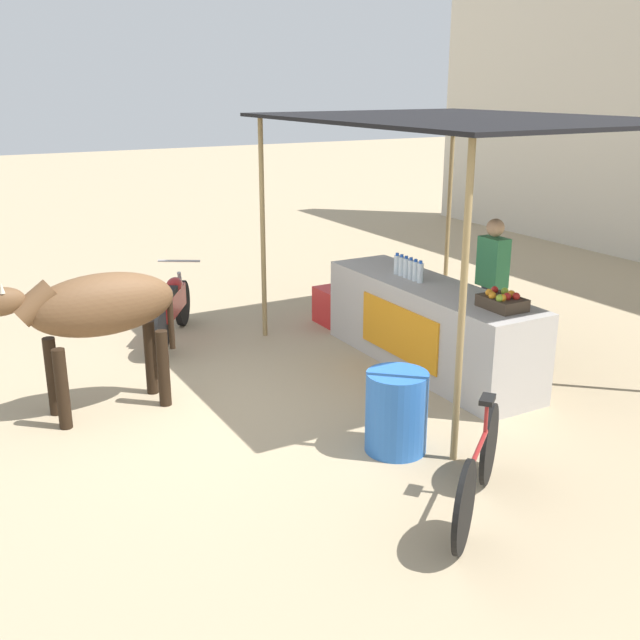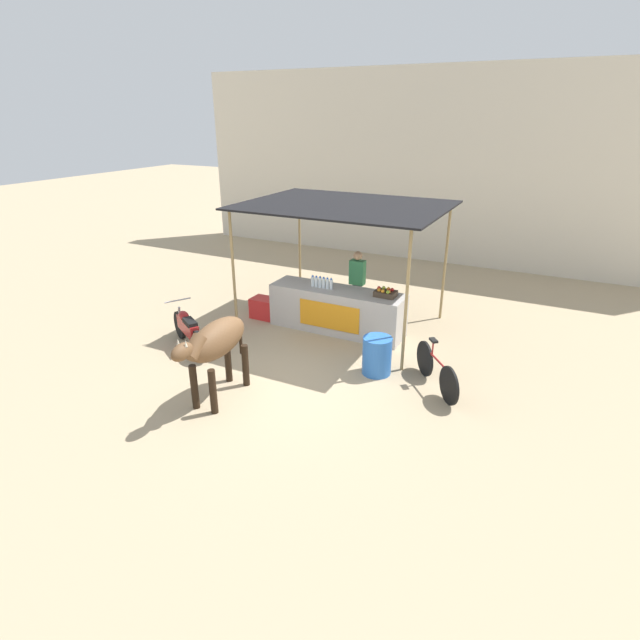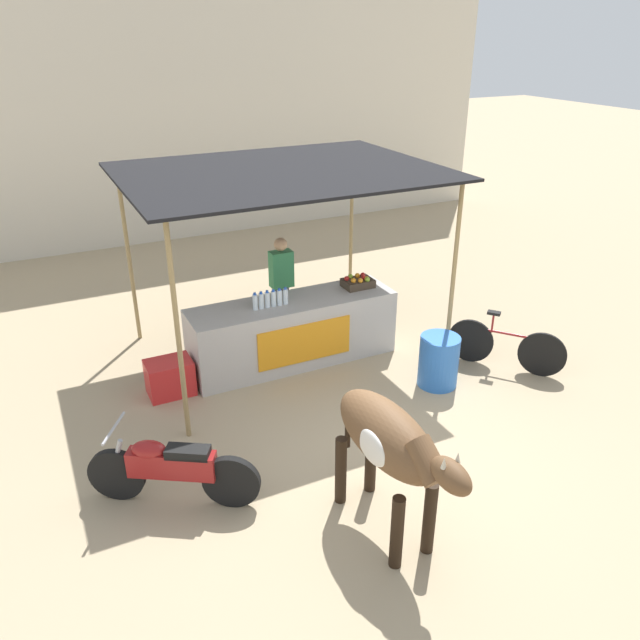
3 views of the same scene
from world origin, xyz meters
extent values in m
plane|color=tan|center=(0.00, 0.00, 0.00)|extent=(60.00, 60.00, 0.00)
cube|color=beige|center=(0.00, 8.92, 2.91)|extent=(16.00, 0.50, 5.82)
cube|color=#B2ADA8|center=(0.00, 2.20, 0.48)|extent=(3.00, 0.80, 0.96)
cube|color=orange|center=(0.00, 1.79, 0.48)|extent=(1.40, 0.02, 0.58)
cube|color=black|center=(0.00, 2.50, 2.72)|extent=(4.20, 3.20, 0.04)
cylinder|color=#997F51|center=(-1.89, 1.06, 1.36)|extent=(0.06, 0.06, 2.72)
cylinder|color=#997F51|center=(1.89, 1.06, 1.36)|extent=(0.06, 0.06, 2.72)
cylinder|color=#997F51|center=(-1.89, 3.94, 1.36)|extent=(0.06, 0.06, 2.72)
cylinder|color=#997F51|center=(1.89, 3.94, 1.36)|extent=(0.06, 0.06, 2.72)
cylinder|color=silver|center=(-0.57, 2.15, 1.07)|extent=(0.07, 0.07, 0.22)
cylinder|color=blue|center=(-0.57, 2.15, 1.19)|extent=(0.04, 0.04, 0.03)
cylinder|color=silver|center=(-0.48, 2.15, 1.07)|extent=(0.07, 0.07, 0.22)
cylinder|color=blue|center=(-0.48, 2.15, 1.19)|extent=(0.04, 0.04, 0.03)
cylinder|color=silver|center=(-0.39, 2.15, 1.07)|extent=(0.07, 0.07, 0.22)
cylinder|color=blue|center=(-0.39, 2.15, 1.19)|extent=(0.04, 0.04, 0.03)
cylinder|color=silver|center=(-0.30, 2.15, 1.07)|extent=(0.07, 0.07, 0.22)
cylinder|color=blue|center=(-0.30, 2.15, 1.19)|extent=(0.04, 0.04, 0.03)
cylinder|color=silver|center=(-0.21, 2.15, 1.07)|extent=(0.07, 0.07, 0.22)
cylinder|color=blue|center=(-0.21, 2.15, 1.19)|extent=(0.04, 0.04, 0.03)
cylinder|color=silver|center=(-0.12, 2.15, 1.07)|extent=(0.07, 0.07, 0.22)
cylinder|color=blue|center=(-0.12, 2.15, 1.19)|extent=(0.04, 0.04, 0.03)
cube|color=#3F3326|center=(1.08, 2.25, 1.02)|extent=(0.44, 0.32, 0.12)
sphere|color=orange|center=(1.18, 2.16, 1.11)|extent=(0.08, 0.08, 0.08)
sphere|color=orange|center=(0.97, 2.18, 1.11)|extent=(0.08, 0.08, 0.08)
sphere|color=#B21E19|center=(1.20, 2.31, 1.11)|extent=(0.08, 0.08, 0.08)
sphere|color=#8CB22D|center=(1.17, 2.13, 1.11)|extent=(0.08, 0.08, 0.08)
sphere|color=orange|center=(1.12, 2.33, 1.11)|extent=(0.08, 0.08, 0.08)
sphere|color=#8CB22D|center=(1.01, 2.34, 1.11)|extent=(0.08, 0.08, 0.08)
sphere|color=#B21E19|center=(1.17, 2.23, 1.11)|extent=(0.08, 0.08, 0.08)
sphere|color=orange|center=(1.06, 2.13, 1.11)|extent=(0.08, 0.08, 0.08)
sphere|color=#B21E19|center=(0.92, 2.29, 1.11)|extent=(0.08, 0.08, 0.08)
cylinder|color=#383842|center=(0.15, 2.95, 0.44)|extent=(0.22, 0.22, 0.88)
cube|color=#337F4C|center=(0.15, 2.95, 1.16)|extent=(0.34, 0.20, 0.56)
sphere|color=tan|center=(0.15, 2.95, 1.55)|extent=(0.20, 0.20, 0.20)
cube|color=red|center=(-1.84, 2.10, 0.24)|extent=(0.60, 0.44, 0.48)
cylinder|color=blue|center=(1.51, 0.72, 0.36)|extent=(0.54, 0.54, 0.72)
ellipsoid|color=brown|center=(-0.57, -1.23, 1.08)|extent=(0.59, 1.43, 0.60)
cylinder|color=black|center=(-0.36, -1.71, 0.39)|extent=(0.12, 0.12, 0.78)
cylinder|color=black|center=(-0.72, -1.73, 0.39)|extent=(0.12, 0.12, 0.78)
cylinder|color=black|center=(-0.41, -0.74, 0.39)|extent=(0.12, 0.12, 0.78)
cylinder|color=black|center=(-0.78, -0.75, 0.39)|extent=(0.12, 0.12, 0.78)
cylinder|color=brown|center=(-0.54, -1.83, 1.19)|extent=(0.26, 0.46, 0.41)
ellipsoid|color=brown|center=(-0.52, -2.13, 1.25)|extent=(0.24, 0.45, 0.26)
cone|color=beige|center=(-0.45, -2.10, 1.39)|extent=(0.05, 0.05, 0.10)
cone|color=beige|center=(-0.59, -2.11, 1.39)|extent=(0.05, 0.05, 0.10)
cylinder|color=black|center=(-0.60, -0.57, 0.81)|extent=(0.06, 0.06, 0.60)
ellipsoid|color=silver|center=(-0.78, -1.35, 1.08)|extent=(0.12, 0.44, 0.32)
cylinder|color=black|center=(-2.83, 0.30, 0.30)|extent=(0.55, 0.38, 0.60)
cylinder|color=black|center=(-1.80, -0.33, 0.30)|extent=(0.55, 0.38, 0.60)
cube|color=maroon|center=(-2.32, -0.01, 0.48)|extent=(0.86, 0.62, 0.28)
ellipsoid|color=maroon|center=(-2.50, 0.10, 0.64)|extent=(0.41, 0.36, 0.20)
cube|color=black|center=(-2.16, -0.11, 0.64)|extent=(0.47, 0.38, 0.10)
cylinder|color=#99999E|center=(-2.79, 0.27, 0.88)|extent=(0.31, 0.48, 0.03)
cylinder|color=#99999E|center=(-2.81, 0.29, 0.50)|extent=(0.20, 0.15, 0.49)
cylinder|color=black|center=(2.94, 0.28, 0.33)|extent=(0.45, 0.54, 0.66)
cylinder|color=black|center=(2.32, 1.06, 0.33)|extent=(0.45, 0.54, 0.66)
cylinder|color=maroon|center=(2.63, 0.67, 0.55)|extent=(0.56, 0.68, 0.04)
cylinder|color=maroon|center=(2.49, 0.84, 0.67)|extent=(0.03, 0.03, 0.28)
cube|color=black|center=(2.49, 0.84, 0.83)|extent=(0.19, 0.20, 0.04)
camera|label=1|loc=(6.35, -2.75, 3.08)|focal=42.00mm
camera|label=2|loc=(4.28, -7.11, 4.52)|focal=28.00mm
camera|label=3|loc=(-3.19, -5.21, 4.50)|focal=35.00mm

